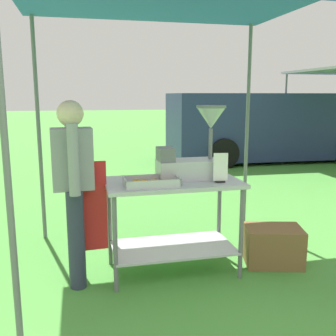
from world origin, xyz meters
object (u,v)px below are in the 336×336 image
object	(u,v)px
donut_fryer	(193,152)
van_navy	(272,125)
vendor	(74,184)
supply_crate	(273,246)
stall_canopy	(171,2)
donut_tray	(151,183)
donut_cart	(173,206)
menu_sign	(220,170)

from	to	relation	value
donut_fryer	van_navy	distance (m)	6.88
vendor	van_navy	xyz separation A→B (m)	(4.92, 5.77, -0.03)
vendor	supply_crate	world-z (taller)	vendor
stall_canopy	donut_fryer	distance (m)	1.32
donut_tray	supply_crate	xyz separation A→B (m)	(1.24, 0.06, -0.71)
vendor	van_navy	distance (m)	7.59
donut_cart	van_navy	xyz separation A→B (m)	(4.04, 5.75, 0.24)
vendor	donut_fryer	bearing A→B (deg)	3.69
menu_sign	supply_crate	distance (m)	1.02
donut_tray	menu_sign	size ratio (longest dim) A/B	1.79
donut_tray	supply_crate	world-z (taller)	donut_tray
menu_sign	vendor	world-z (taller)	vendor
donut_cart	donut_fryer	world-z (taller)	donut_fryer
stall_canopy	menu_sign	size ratio (longest dim) A/B	10.20
vendor	supply_crate	bearing A→B (deg)	-1.66
donut_tray	van_navy	bearing A→B (deg)	54.03
supply_crate	van_navy	distance (m)	6.61
donut_tray	stall_canopy	bearing A→B (deg)	45.97
donut_tray	supply_crate	distance (m)	1.43
stall_canopy	donut_fryer	size ratio (longest dim) A/B	4.00
donut_cart	van_navy	size ratio (longest dim) A/B	0.23
stall_canopy	vendor	bearing A→B (deg)	-172.14
donut_fryer	stall_canopy	bearing A→B (deg)	165.90
menu_sign	vendor	distance (m)	1.28
donut_cart	vendor	size ratio (longest dim) A/B	0.76
donut_tray	donut_fryer	size ratio (longest dim) A/B	0.70
menu_sign	vendor	size ratio (longest dim) A/B	0.17
vendor	supply_crate	xyz separation A→B (m)	(1.88, -0.05, -0.72)
donut_cart	donut_fryer	size ratio (longest dim) A/B	1.81
donut_fryer	van_navy	bearing A→B (deg)	56.05
donut_cart	donut_tray	bearing A→B (deg)	-148.64
supply_crate	donut_fryer	bearing A→B (deg)	171.15
donut_tray	donut_fryer	xyz separation A→B (m)	(0.44, 0.19, 0.23)
donut_fryer	supply_crate	world-z (taller)	donut_fryer
donut_tray	vendor	distance (m)	0.66
stall_canopy	supply_crate	xyz separation A→B (m)	(1.00, -0.18, -2.25)
stall_canopy	donut_cart	bearing A→B (deg)	-90.00
donut_cart	menu_sign	size ratio (longest dim) A/B	4.62
vendor	van_navy	size ratio (longest dim) A/B	0.30
stall_canopy	van_navy	distance (m)	7.12
supply_crate	van_navy	size ratio (longest dim) A/B	0.12
stall_canopy	donut_cart	world-z (taller)	stall_canopy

